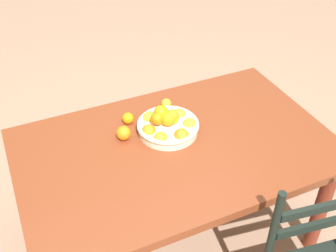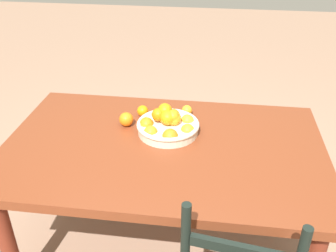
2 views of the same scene
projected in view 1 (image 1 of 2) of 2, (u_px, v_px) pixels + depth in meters
name	position (u px, v px, depth m)	size (l,w,h in m)	color
ground_plane	(175.00, 233.00, 2.62)	(12.00, 12.00, 0.00)	#8E6E58
dining_table	(176.00, 158.00, 2.22)	(1.64, 1.03, 0.73)	brown
fruit_bowl	(167.00, 124.00, 2.23)	(0.34, 0.34, 0.15)	beige
orange_loose_0	(166.00, 104.00, 2.41)	(0.06, 0.06, 0.06)	orange
orange_loose_1	(128.00, 118.00, 2.30)	(0.06, 0.06, 0.06)	orange
orange_loose_2	(124.00, 133.00, 2.19)	(0.08, 0.08, 0.08)	orange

